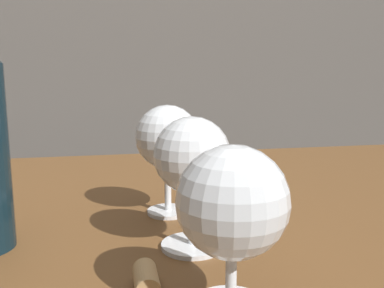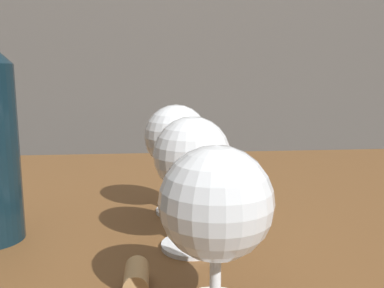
{
  "view_description": "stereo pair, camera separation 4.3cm",
  "coord_description": "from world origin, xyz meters",
  "px_view_note": "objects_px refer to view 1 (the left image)",
  "views": [
    {
      "loc": [
        -0.03,
        -0.57,
        0.96
      ],
      "look_at": [
        0.05,
        -0.15,
        0.88
      ],
      "focal_mm": 38.92,
      "sensor_mm": 36.0,
      "label": 1
    },
    {
      "loc": [
        0.01,
        -0.58,
        0.96
      ],
      "look_at": [
        0.05,
        -0.15,
        0.88
      ],
      "focal_mm": 38.92,
      "sensor_mm": 36.0,
      "label": 2
    }
  ],
  "objects_px": {
    "wine_glass_port": "(232,206)",
    "wine_glass_merlot": "(167,138)",
    "cork": "(146,280)",
    "wine_glass_white": "(192,158)"
  },
  "relations": [
    {
      "from": "wine_glass_port",
      "to": "wine_glass_merlot",
      "type": "distance_m",
      "value": 0.24
    },
    {
      "from": "wine_glass_white",
      "to": "cork",
      "type": "relative_size",
      "value": 3.43
    },
    {
      "from": "wine_glass_port",
      "to": "cork",
      "type": "relative_size",
      "value": 3.24
    },
    {
      "from": "wine_glass_white",
      "to": "cork",
      "type": "bearing_deg",
      "value": -124.53
    },
    {
      "from": "wine_glass_port",
      "to": "wine_glass_white",
      "type": "height_order",
      "value": "wine_glass_white"
    },
    {
      "from": "wine_glass_merlot",
      "to": "cork",
      "type": "xyz_separation_m",
      "value": [
        -0.05,
        -0.2,
        -0.09
      ]
    },
    {
      "from": "wine_glass_port",
      "to": "cork",
      "type": "xyz_separation_m",
      "value": [
        -0.06,
        0.04,
        -0.08
      ]
    },
    {
      "from": "wine_glass_merlot",
      "to": "wine_glass_white",
      "type": "bearing_deg",
      "value": -85.04
    },
    {
      "from": "wine_glass_port",
      "to": "wine_glass_white",
      "type": "distance_m",
      "value": 0.13
    },
    {
      "from": "wine_glass_port",
      "to": "cork",
      "type": "height_order",
      "value": "wine_glass_port"
    }
  ]
}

